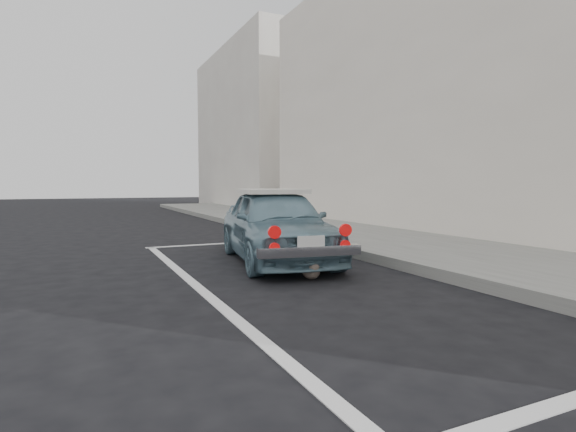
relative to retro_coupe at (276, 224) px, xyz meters
name	(u,v)px	position (x,y,z in m)	size (l,w,h in m)	color
ground	(463,374)	(-0.60, -4.21, -0.57)	(80.00, 80.00, 0.00)	black
sidewalk	(525,267)	(2.60, -2.21, -0.49)	(2.80, 40.00, 0.15)	slate
shop_building	(547,66)	(5.73, -0.21, 2.92)	(3.50, 18.00, 7.00)	silver
building_far	(255,130)	(5.75, 15.79, 3.43)	(3.50, 10.00, 8.00)	beige
pline_front	(225,243)	(-0.10, 2.29, -0.56)	(3.00, 0.12, 0.01)	silver
pline_side	(198,287)	(-1.50, -1.21, -0.56)	(0.12, 7.00, 0.01)	silver
retro_coupe	(276,224)	(0.00, 0.00, 0.00)	(1.83, 3.45, 1.12)	#698E9D
cat	(311,269)	(-0.13, -1.37, -0.44)	(0.30, 0.48, 0.27)	#786A5B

